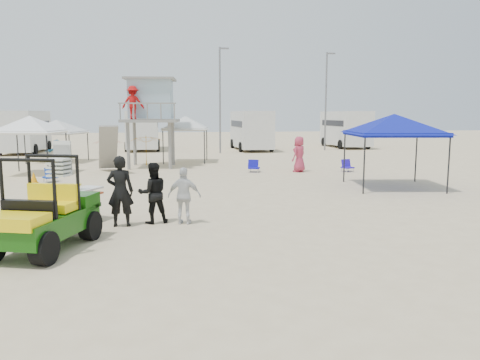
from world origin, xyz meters
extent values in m
plane|color=beige|center=(0.00, 0.00, 0.00)|extent=(140.00, 140.00, 0.00)
cube|color=#13490B|center=(-4.11, 1.80, 0.60)|extent=(2.14, 3.00, 0.48)
cube|color=yellow|center=(-4.11, 1.80, 0.89)|extent=(1.41, 1.11, 0.26)
cylinder|color=black|center=(-4.71, 0.82, 0.35)|extent=(0.51, 0.76, 0.69)
cube|color=black|center=(-4.11, 4.10, 0.45)|extent=(1.75, 2.11, 0.11)
cylinder|color=black|center=(-4.64, 4.10, 0.24)|extent=(0.33, 0.51, 0.48)
imported|color=black|center=(-2.61, 3.80, 0.96)|extent=(0.73, 0.50, 1.92)
imported|color=black|center=(-1.76, 4.05, 0.84)|extent=(0.93, 0.79, 1.69)
imported|color=silver|center=(-0.91, 3.80, 0.78)|extent=(0.99, 0.61, 1.57)
cylinder|color=gray|center=(-3.16, 17.04, 1.28)|extent=(0.18, 0.18, 2.55)
cube|color=gray|center=(-2.04, 18.16, 2.63)|extent=(3.36, 3.36, 0.16)
cube|color=#9AB6C7|center=(-2.04, 18.46, 3.83)|extent=(2.54, 2.27, 2.14)
imported|color=#B20F0F|center=(-2.86, 17.14, 3.61)|extent=(1.16, 0.67, 1.79)
cylinder|color=black|center=(6.25, 7.31, 1.13)|extent=(0.06, 0.06, 2.26)
pyramid|color=#0E1797|center=(7.85, 8.92, 3.01)|extent=(3.84, 3.84, 0.80)
cube|color=#0E1797|center=(7.85, 8.92, 2.21)|extent=(3.84, 3.84, 0.18)
pyramid|color=white|center=(-7.90, 15.82, 2.92)|extent=(3.12, 3.12, 0.80)
cube|color=white|center=(-7.90, 15.82, 2.12)|extent=(3.12, 3.12, 0.18)
cylinder|color=black|center=(-9.33, 20.72, 0.95)|extent=(0.06, 0.06, 1.90)
pyramid|color=silver|center=(-7.94, 22.10, 2.65)|extent=(3.55, 3.55, 0.80)
cube|color=silver|center=(-7.94, 22.10, 1.85)|extent=(3.55, 3.55, 0.18)
cylinder|color=black|center=(-1.22, 19.47, 1.07)|extent=(0.06, 0.06, 2.13)
pyramid|color=silver|center=(0.03, 20.71, 2.88)|extent=(3.03, 3.03, 0.80)
cube|color=silver|center=(0.03, 20.71, 2.08)|extent=(3.03, 3.03, 0.18)
imported|color=red|center=(-4.61, 19.81, 0.79)|extent=(1.94, 1.97, 1.59)
imported|color=orange|center=(-2.35, 19.08, 0.89)|extent=(2.76, 2.76, 1.77)
cone|color=#FF5008|center=(-0.65, 10.08, 0.25)|extent=(0.34, 0.34, 0.50)
cone|color=orange|center=(-7.04, 12.58, 0.25)|extent=(0.34, 0.34, 0.50)
cube|color=#0F35A8|center=(-6.40, 12.80, 0.22)|extent=(0.72, 0.71, 0.06)
cube|color=#0F35A8|center=(-6.40, 13.04, 0.42)|extent=(0.55, 0.43, 0.44)
cylinder|color=#B2B2B7|center=(-6.62, 12.60, 0.10)|extent=(0.03, 0.03, 0.20)
cube|color=#2410B7|center=(8.12, 14.21, 0.22)|extent=(0.66, 0.64, 0.06)
cube|color=#2410B7|center=(8.12, 14.45, 0.42)|extent=(0.57, 0.33, 0.44)
cylinder|color=#B2B2B7|center=(7.90, 14.01, 0.10)|extent=(0.03, 0.03, 0.20)
cube|color=#100E9F|center=(3.24, 14.81, 0.22)|extent=(0.69, 0.67, 0.06)
cube|color=#100E9F|center=(3.24, 15.05, 0.42)|extent=(0.56, 0.37, 0.44)
cylinder|color=#B2B2B7|center=(3.02, 14.61, 0.10)|extent=(0.03, 0.03, 0.20)
cube|color=silver|center=(-12.00, 30.00, 1.75)|extent=(2.50, 6.80, 3.00)
cube|color=black|center=(-12.00, 30.00, 2.20)|extent=(2.54, 5.44, 0.50)
cube|color=silver|center=(-3.00, 31.50, 1.75)|extent=(2.50, 6.50, 3.00)
cube|color=black|center=(-3.00, 31.50, 2.20)|extent=(2.54, 5.20, 0.50)
cylinder|color=black|center=(-4.25, 29.42, 0.40)|extent=(0.25, 0.80, 0.80)
cube|color=silver|center=(6.00, 30.00, 1.75)|extent=(2.50, 7.00, 3.00)
cube|color=black|center=(6.00, 30.00, 2.20)|extent=(2.54, 5.60, 0.50)
cylinder|color=black|center=(4.75, 27.76, 0.40)|extent=(0.25, 0.80, 0.80)
cube|color=silver|center=(15.00, 31.50, 1.75)|extent=(2.50, 6.60, 3.00)
cube|color=black|center=(15.00, 31.50, 2.20)|extent=(2.54, 5.28, 0.50)
cylinder|color=black|center=(13.75, 29.39, 0.40)|extent=(0.25, 0.80, 0.80)
cylinder|color=slate|center=(3.00, 27.00, 4.00)|extent=(0.14, 0.14, 8.00)
cylinder|color=slate|center=(12.00, 28.50, 4.00)|extent=(0.14, 0.14, 8.00)
imported|color=teal|center=(-7.55, 19.87, 0.77)|extent=(1.44, 1.16, 1.54)
imported|color=#B1324C|center=(5.58, 14.57, 0.93)|extent=(1.08, 1.04, 1.86)
camera|label=1|loc=(-1.51, -8.88, 3.00)|focal=35.00mm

